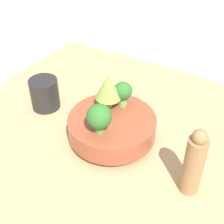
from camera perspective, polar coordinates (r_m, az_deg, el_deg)
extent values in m
plane|color=#ADA89E|center=(0.84, -0.72, -6.65)|extent=(6.00, 6.00, 0.00)
cube|color=tan|center=(0.83, -0.73, -5.88)|extent=(0.88, 0.85, 0.03)
cylinder|color=brown|center=(0.82, 0.00, -4.38)|extent=(0.10, 0.10, 0.01)
cylinder|color=brown|center=(0.80, 0.00, -2.62)|extent=(0.22, 0.22, 0.05)
cylinder|color=#6BA34C|center=(0.80, -0.66, 1.76)|extent=(0.02, 0.02, 0.03)
cone|color=#84AD47|center=(0.78, -0.69, 4.68)|extent=(0.07, 0.07, 0.07)
cylinder|color=#7AB256|center=(0.82, 1.97, 2.10)|extent=(0.02, 0.02, 0.03)
sphere|color=#2D6B28|center=(0.80, 2.01, 3.87)|extent=(0.05, 0.05, 0.05)
cylinder|color=#609347|center=(0.73, -2.30, -2.85)|extent=(0.02, 0.02, 0.03)
sphere|color=#2D6B28|center=(0.71, -2.36, -0.81)|extent=(0.06, 0.06, 0.06)
cylinder|color=black|center=(0.92, -12.22, 3.28)|extent=(0.08, 0.08, 0.09)
cylinder|color=#997047|center=(0.68, 14.62, -9.55)|extent=(0.04, 0.04, 0.15)
sphere|color=#997047|center=(0.62, 15.80, -4.40)|extent=(0.03, 0.03, 0.03)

